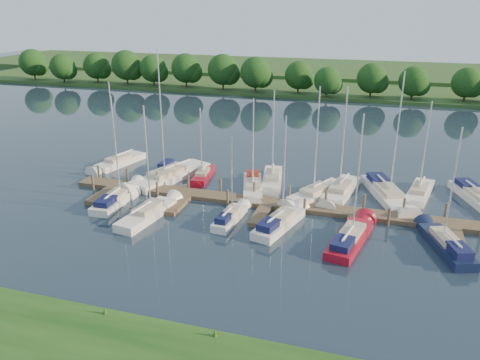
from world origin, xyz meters
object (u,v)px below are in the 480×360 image
(sailboat_n_0, at_px, (118,163))
(motorboat, at_px, (166,169))
(sailboat_n_5, at_px, (272,181))
(dock, at_px, (267,206))
(sailboat_s_2, at_px, (230,218))

(sailboat_n_0, relative_size, motorboat, 2.20)
(sailboat_n_0, xyz_separation_m, motorboat, (6.33, -0.53, 0.05))
(sailboat_n_0, height_order, sailboat_n_5, sailboat_n_5)
(sailboat_n_0, bearing_deg, dock, 175.31)
(dock, relative_size, sailboat_n_5, 3.88)
(sailboat_n_0, bearing_deg, sailboat_s_2, 163.02)
(dock, distance_m, sailboat_n_5, 6.14)
(dock, distance_m, sailboat_n_0, 20.60)
(dock, relative_size, motorboat, 8.66)
(sailboat_n_0, height_order, motorboat, sailboat_n_0)
(sailboat_n_0, distance_m, sailboat_s_2, 20.08)
(motorboat, relative_size, sailboat_s_2, 0.59)
(dock, height_order, sailboat_s_2, sailboat_s_2)
(dock, relative_size, sailboat_s_2, 5.07)
(sailboat_s_2, bearing_deg, dock, 62.73)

